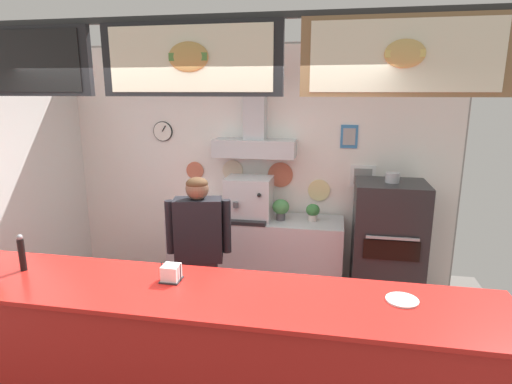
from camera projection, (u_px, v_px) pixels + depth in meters
The scene contains 11 objects.
back_wall_assembly at pixel (254, 163), 4.91m from camera, with size 4.62×2.36×2.87m.
service_counter at pixel (187, 362), 2.87m from camera, with size 4.12×0.73×1.10m.
back_prep_counter at pixel (256, 257), 4.90m from camera, with size 1.97×0.59×0.94m.
pizza_oven at pixel (387, 250), 4.41m from camera, with size 0.71×0.64×1.55m.
shop_worker at pixel (199, 258), 3.80m from camera, with size 0.57×0.31×1.63m.
espresso_machine at pixel (249, 199), 4.72m from camera, with size 0.51×0.47×0.47m.
potted_thyme at pixel (281, 208), 4.68m from camera, with size 0.19×0.19×0.24m.
potted_oregano at pixel (313, 211), 4.67m from camera, with size 0.15×0.15×0.19m.
pepper_grinder at pixel (22, 253), 2.99m from camera, with size 0.05×0.05×0.27m.
condiment_plate at pixel (402, 300), 2.58m from camera, with size 0.20×0.20×0.01m.
napkin_holder at pixel (171, 273), 2.84m from camera, with size 0.14×0.13×0.13m.
Camera 1 is at (0.93, -2.70, 2.35)m, focal length 29.51 mm.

